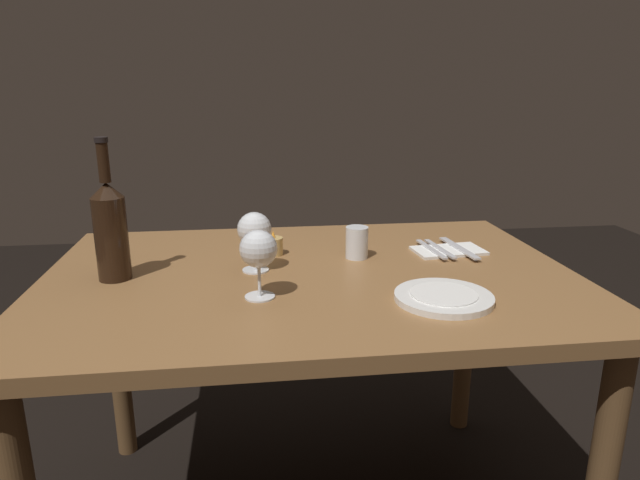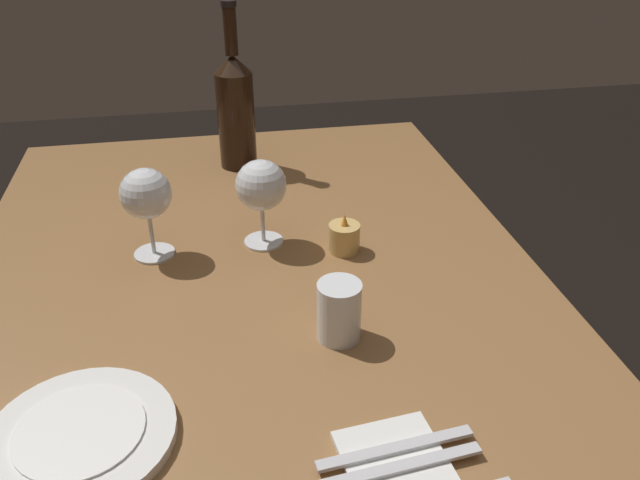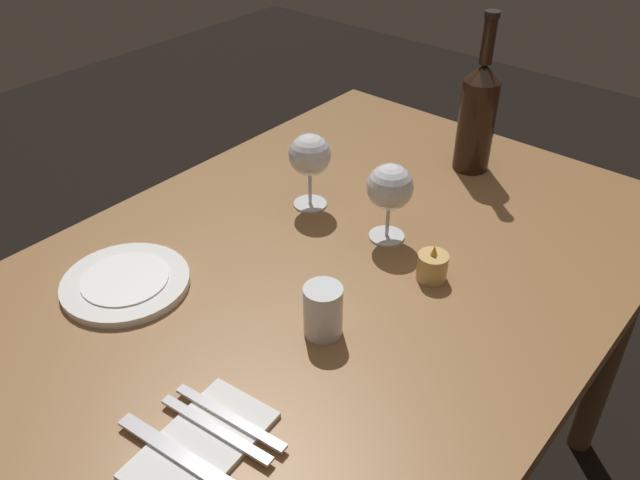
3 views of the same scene
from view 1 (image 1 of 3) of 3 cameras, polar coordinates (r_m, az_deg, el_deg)
The scene contains 11 objects.
dining_table at distance 1.40m, azimuth -0.97°, elevation -6.77°, with size 1.30×0.90×0.74m.
wine_glass_left at distance 1.36m, azimuth -6.79°, elevation 0.98°, with size 0.08×0.08×0.15m.
wine_glass_right at distance 1.18m, azimuth -6.37°, elevation -1.09°, with size 0.08×0.08×0.15m.
wine_bottle at distance 1.38m, azimuth -20.81°, elevation 1.15°, with size 0.08×0.08×0.33m.
water_tumbler at distance 1.47m, azimuth 3.82°, elevation -0.43°, with size 0.06×0.06×0.08m.
votive_candle at distance 1.50m, azimuth -4.83°, elevation -0.68°, with size 0.05×0.05×0.07m.
dinner_plate at distance 1.22m, azimuth 12.64°, elevation -5.77°, with size 0.21×0.21×0.02m.
folded_napkin at distance 1.57m, azimuth 13.12°, elevation -1.07°, with size 0.20×0.13×0.01m.
fork_inner at distance 1.56m, azimuth 12.27°, elevation -0.88°, with size 0.03×0.18×0.00m.
fork_outer at distance 1.55m, azimuth 11.40°, elevation -0.92°, with size 0.03×0.18×0.00m.
table_knife at distance 1.58m, azimuth 14.15°, elevation -0.80°, with size 0.04×0.21×0.00m.
Camera 1 is at (-0.14, -1.29, 1.19)m, focal length 31.01 mm.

